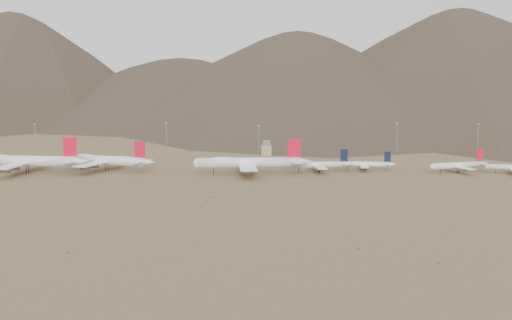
{
  "coord_description": "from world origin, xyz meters",
  "views": [
    {
      "loc": [
        28.36,
        -386.98,
        63.31
      ],
      "look_at": [
        22.91,
        30.0,
        8.3
      ],
      "focal_mm": 45.0,
      "sensor_mm": 36.0,
      "label": 1
    }
  ],
  "objects_px": {
    "widebody_centre": "(105,160)",
    "narrowbody_a": "(320,165)",
    "control_tower": "(266,149)",
    "widebody_east": "(249,163)",
    "narrowbody_b": "(366,164)",
    "widebody_west": "(26,161)"
  },
  "relations": [
    {
      "from": "narrowbody_a",
      "to": "narrowbody_b",
      "type": "bearing_deg",
      "value": 4.55
    },
    {
      "from": "narrowbody_a",
      "to": "narrowbody_b",
      "type": "xyz_separation_m",
      "value": [
        31.59,
        7.43,
        -0.66
      ]
    },
    {
      "from": "narrowbody_a",
      "to": "control_tower",
      "type": "bearing_deg",
      "value": 103.28
    },
    {
      "from": "widebody_west",
      "to": "narrowbody_a",
      "type": "height_order",
      "value": "widebody_west"
    },
    {
      "from": "widebody_east",
      "to": "control_tower",
      "type": "height_order",
      "value": "widebody_east"
    },
    {
      "from": "widebody_west",
      "to": "widebody_east",
      "type": "xyz_separation_m",
      "value": [
        145.66,
        -4.12,
        -0.32
      ]
    },
    {
      "from": "widebody_centre",
      "to": "control_tower",
      "type": "height_order",
      "value": "widebody_centre"
    },
    {
      "from": "widebody_west",
      "to": "widebody_centre",
      "type": "bearing_deg",
      "value": 18.71
    },
    {
      "from": "narrowbody_a",
      "to": "control_tower",
      "type": "xyz_separation_m",
      "value": [
        -35.21,
        87.28,
        0.44
      ]
    },
    {
      "from": "widebody_centre",
      "to": "narrowbody_b",
      "type": "relative_size",
      "value": 1.71
    },
    {
      "from": "widebody_centre",
      "to": "control_tower",
      "type": "relative_size",
      "value": 5.61
    },
    {
      "from": "widebody_east",
      "to": "narrowbody_b",
      "type": "height_order",
      "value": "widebody_east"
    },
    {
      "from": "widebody_centre",
      "to": "narrowbody_a",
      "type": "bearing_deg",
      "value": 19.73
    },
    {
      "from": "narrowbody_b",
      "to": "control_tower",
      "type": "relative_size",
      "value": 3.28
    },
    {
      "from": "widebody_east",
      "to": "widebody_west",
      "type": "bearing_deg",
      "value": 173.47
    },
    {
      "from": "narrowbody_b",
      "to": "control_tower",
      "type": "height_order",
      "value": "narrowbody_b"
    },
    {
      "from": "widebody_east",
      "to": "narrowbody_a",
      "type": "height_order",
      "value": "widebody_east"
    },
    {
      "from": "widebody_west",
      "to": "narrowbody_b",
      "type": "bearing_deg",
      "value": 10.07
    },
    {
      "from": "widebody_east",
      "to": "narrowbody_a",
      "type": "bearing_deg",
      "value": 9.65
    },
    {
      "from": "widebody_centre",
      "to": "narrowbody_a",
      "type": "height_order",
      "value": "widebody_centre"
    },
    {
      "from": "widebody_east",
      "to": "narrowbody_b",
      "type": "relative_size",
      "value": 1.96
    },
    {
      "from": "widebody_centre",
      "to": "widebody_east",
      "type": "height_order",
      "value": "widebody_east"
    }
  ]
}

